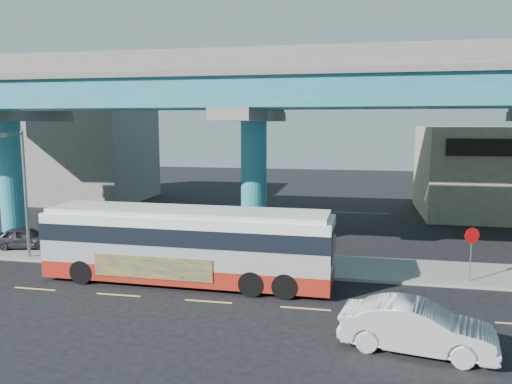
% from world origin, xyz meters
% --- Properties ---
extents(ground, '(120.00, 120.00, 0.00)m').
position_xyz_m(ground, '(0.00, 0.00, 0.00)').
color(ground, black).
rests_on(ground, ground).
extents(sidewalk, '(70.00, 4.00, 0.15)m').
position_xyz_m(sidewalk, '(0.00, 5.50, 0.07)').
color(sidewalk, gray).
rests_on(sidewalk, ground).
extents(lane_markings, '(58.00, 0.12, 0.01)m').
position_xyz_m(lane_markings, '(-0.00, -0.30, 0.01)').
color(lane_markings, '#D8C64C').
rests_on(lane_markings, ground).
extents(viaduct, '(52.00, 12.40, 11.70)m').
position_xyz_m(viaduct, '(-0.00, 9.11, 9.14)').
color(viaduct, '#1F5B77').
rests_on(viaduct, ground).
extents(building_concrete, '(12.00, 10.00, 9.00)m').
position_xyz_m(building_concrete, '(-20.00, 24.00, 4.50)').
color(building_concrete, gray).
rests_on(building_concrete, ground).
extents(transit_bus, '(13.39, 3.13, 3.42)m').
position_xyz_m(transit_bus, '(-1.66, 1.99, 1.87)').
color(transit_bus, maroon).
rests_on(transit_bus, ground).
extents(sedan, '(3.40, 5.44, 1.59)m').
position_xyz_m(sedan, '(7.86, -3.27, 0.80)').
color(sedan, silver).
rests_on(sedan, ground).
extents(parked_car, '(2.91, 4.17, 1.22)m').
position_xyz_m(parked_car, '(-12.71, 5.61, 0.76)').
color(parked_car, '#2E2E33').
rests_on(parked_car, sidewalk).
extents(street_lamp, '(0.50, 2.26, 6.77)m').
position_xyz_m(street_lamp, '(-11.34, 3.47, 4.61)').
color(street_lamp, gray).
rests_on(street_lamp, sidewalk).
extents(stop_sign, '(0.71, 0.30, 2.50)m').
position_xyz_m(stop_sign, '(11.02, 4.18, 1.94)').
color(stop_sign, gray).
rests_on(stop_sign, sidewalk).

